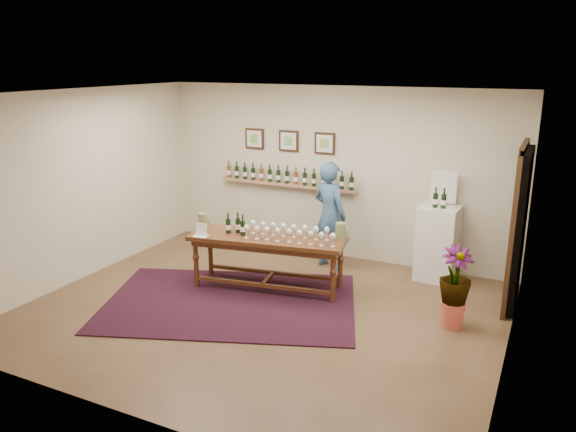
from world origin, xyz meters
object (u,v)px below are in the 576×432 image
at_px(tasting_table, 268,244).
at_px(display_pedestal, 438,243).
at_px(person, 330,215).
at_px(potted_plant, 455,288).

bearing_deg(tasting_table, display_pedestal, 24.98).
height_order(display_pedestal, person, person).
bearing_deg(person, potted_plant, 171.20).
bearing_deg(potted_plant, display_pedestal, 108.72).
height_order(display_pedestal, potted_plant, display_pedestal).
relative_size(potted_plant, person, 0.53).
xyz_separation_m(tasting_table, potted_plant, (2.62, -0.08, -0.15)).
bearing_deg(tasting_table, person, 59.40).
bearing_deg(person, tasting_table, 90.84).
distance_m(potted_plant, person, 2.53).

